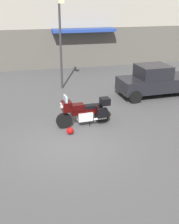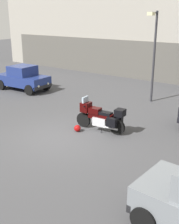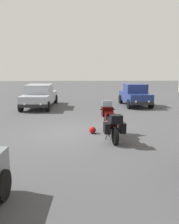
{
  "view_description": "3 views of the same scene",
  "coord_description": "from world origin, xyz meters",
  "px_view_note": "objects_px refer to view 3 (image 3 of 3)",
  "views": [
    {
      "loc": [
        -1.46,
        -8.99,
        4.96
      ],
      "look_at": [
        0.75,
        0.22,
        1.1
      ],
      "focal_mm": 46.15,
      "sensor_mm": 36.0,
      "label": 1
    },
    {
      "loc": [
        7.17,
        -7.88,
        4.66
      ],
      "look_at": [
        1.05,
        0.43,
        1.15
      ],
      "focal_mm": 46.51,
      "sensor_mm": 36.0,
      "label": 2
    },
    {
      "loc": [
        9.65,
        0.32,
        2.68
      ],
      "look_at": [
        0.71,
        0.69,
        1.01
      ],
      "focal_mm": 38.1,
      "sensor_mm": 36.0,
      "label": 3
    }
  ],
  "objects_px": {
    "motorcycle": "(111,123)",
    "helmet": "(93,130)",
    "car_compact_side": "(135,95)",
    "car_sedan_far": "(40,96)"
  },
  "relations": [
    {
      "from": "helmet",
      "to": "car_compact_side",
      "type": "xyz_separation_m",
      "value": [
        -7.15,
        3.41,
        0.63
      ]
    },
    {
      "from": "helmet",
      "to": "car_compact_side",
      "type": "height_order",
      "value": "car_compact_side"
    },
    {
      "from": "helmet",
      "to": "car_sedan_far",
      "type": "distance_m",
      "value": 7.65
    },
    {
      "from": "car_sedan_far",
      "to": "motorcycle",
      "type": "bearing_deg",
      "value": 29.44
    },
    {
      "from": "helmet",
      "to": "car_sedan_far",
      "type": "relative_size",
      "value": 0.06
    },
    {
      "from": "helmet",
      "to": "car_sedan_far",
      "type": "xyz_separation_m",
      "value": [
        -6.88,
        -3.28,
        0.64
      ]
    },
    {
      "from": "motorcycle",
      "to": "helmet",
      "type": "relative_size",
      "value": 8.09
    },
    {
      "from": "motorcycle",
      "to": "helmet",
      "type": "height_order",
      "value": "motorcycle"
    },
    {
      "from": "helmet",
      "to": "motorcycle",
      "type": "bearing_deg",
      "value": 42.15
    },
    {
      "from": "car_compact_side",
      "to": "motorcycle",
      "type": "bearing_deg",
      "value": -22.43
    }
  ]
}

